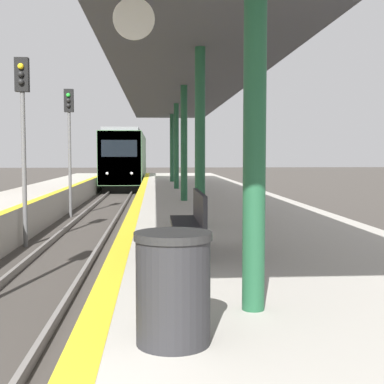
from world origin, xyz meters
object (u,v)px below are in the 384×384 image
object	(u,v)px
train	(126,159)
signal_mid	(23,117)
bench	(191,221)
trash_bin	(173,288)
signal_far	(69,129)

from	to	relation	value
train	signal_mid	distance (m)	27.00
signal_mid	bench	xyz separation A→B (m)	(4.05, -6.93, -1.98)
signal_mid	trash_bin	bearing A→B (deg)	-70.98
signal_mid	bench	size ratio (longest dim) A/B	2.87
signal_mid	trash_bin	world-z (taller)	signal_mid
signal_far	bench	distance (m)	14.47
train	trash_bin	world-z (taller)	train
signal_mid	train	bearing A→B (deg)	87.18
trash_bin	bench	distance (m)	3.70
bench	train	bearing A→B (deg)	94.59
signal_mid	trash_bin	distance (m)	11.40
trash_bin	bench	bearing A→B (deg)	83.93
signal_mid	signal_far	bearing A→B (deg)	88.78
train	trash_bin	size ratio (longest dim) A/B	19.31
signal_mid	trash_bin	xyz separation A→B (m)	(3.66, -10.61, -2.03)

